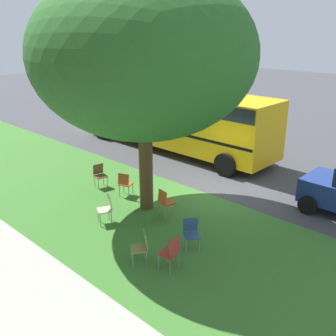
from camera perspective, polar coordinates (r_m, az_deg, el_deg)
The scene contains 12 objects.
ground at distance 14.32m, azimuth 5.82°, elevation -3.35°, with size 80.00×80.00×0.00m, color #424247.
grass_verge at distance 12.17m, azimuth -3.55°, elevation -7.72°, with size 48.00×6.00×0.01m, color #3D752D.
sidewalk_strip at distance 10.16m, azimuth -22.63°, elevation -15.62°, with size 48.00×2.80×0.01m, color #ADA89E.
street_tree at distance 11.74m, azimuth -3.59°, elevation 16.06°, with size 6.61×6.61×7.31m.
chair_0 at distance 11.97m, azimuth -8.99°, elevation -5.69°, with size 0.55×0.56×0.88m.
chair_1 at distance 10.53m, azimuth 3.41°, elevation -9.27°, with size 0.59×0.58×0.88m.
chair_2 at distance 9.69m, azimuth 0.44°, elevation -12.07°, with size 0.48×0.48×0.88m.
chair_3 at distance 12.25m, azimuth -0.44°, elevation -4.81°, with size 0.49×0.49×0.88m.
chair_4 at distance 13.71m, azimuth -6.32°, elevation -2.13°, with size 0.54×0.55×0.88m.
chair_5 at distance 9.94m, azimuth -3.90°, elevation -11.21°, with size 0.58×0.58×0.88m.
chair_6 at distance 14.65m, azimuth -9.97°, elevation -0.83°, with size 0.49×0.49×0.88m.
school_bus at distance 18.65m, azimuth 0.75°, elevation 7.98°, with size 10.40×2.80×2.88m.
Camera 1 is at (-7.91, 10.50, 5.68)m, focal length 41.66 mm.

